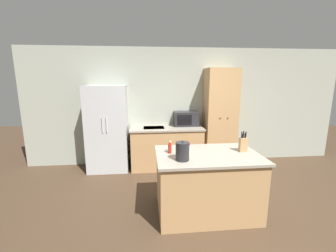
% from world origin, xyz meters
% --- Properties ---
extents(ground_plane, '(14.00, 14.00, 0.00)m').
position_xyz_m(ground_plane, '(0.00, 0.00, 0.00)').
color(ground_plane, '#423021').
extents(wall_back, '(7.20, 0.06, 2.60)m').
position_xyz_m(wall_back, '(0.00, 2.33, 1.30)').
color(wall_back, '#9EA393').
rests_on(wall_back, ground_plane).
extents(refrigerator, '(0.83, 0.65, 1.80)m').
position_xyz_m(refrigerator, '(-1.75, 1.99, 0.90)').
color(refrigerator, '#B7BABC').
rests_on(refrigerator, ground_plane).
extents(back_counter, '(1.57, 0.67, 0.90)m').
position_xyz_m(back_counter, '(-0.49, 1.98, 0.45)').
color(back_counter, tan).
rests_on(back_counter, ground_plane).
extents(pantry_cabinet, '(0.68, 0.54, 2.15)m').
position_xyz_m(pantry_cabinet, '(0.70, 2.04, 1.08)').
color(pantry_cabinet, tan).
rests_on(pantry_cabinet, ground_plane).
extents(kitchen_island, '(1.45, 0.97, 0.89)m').
position_xyz_m(kitchen_island, '(-0.08, 0.20, 0.45)').
color(kitchen_island, tan).
rests_on(kitchen_island, ground_plane).
extents(microwave, '(0.53, 0.33, 0.32)m').
position_xyz_m(microwave, '(-0.04, 2.12, 1.06)').
color(microwave, '#232326').
rests_on(microwave, back_counter).
extents(knife_block, '(0.11, 0.08, 0.30)m').
position_xyz_m(knife_block, '(0.45, 0.25, 1.00)').
color(knife_block, tan).
rests_on(knife_block, kitchen_island).
extents(spice_bottle_tall_dark, '(0.05, 0.05, 0.15)m').
position_xyz_m(spice_bottle_tall_dark, '(-0.61, 0.28, 0.96)').
color(spice_bottle_tall_dark, '#B2281E').
rests_on(spice_bottle_tall_dark, kitchen_island).
extents(spice_bottle_short_red, '(0.06, 0.06, 0.12)m').
position_xyz_m(spice_bottle_short_red, '(-0.36, 0.28, 0.95)').
color(spice_bottle_short_red, '#B2281E').
rests_on(spice_bottle_short_red, kitchen_island).
extents(spice_bottle_amber_oil, '(0.04, 0.04, 0.17)m').
position_xyz_m(spice_bottle_amber_oil, '(-0.36, 0.17, 0.97)').
color(spice_bottle_amber_oil, beige).
rests_on(spice_bottle_amber_oil, kitchen_island).
extents(spice_bottle_green_herb, '(0.04, 0.04, 0.16)m').
position_xyz_m(spice_bottle_green_herb, '(-0.60, 0.35, 0.97)').
color(spice_bottle_green_herb, orange).
rests_on(spice_bottle_green_herb, kitchen_island).
extents(spice_bottle_pale_salt, '(0.06, 0.06, 0.12)m').
position_xyz_m(spice_bottle_pale_salt, '(-0.43, 0.21, 0.95)').
color(spice_bottle_pale_salt, '#B2281E').
rests_on(spice_bottle_pale_salt, kitchen_island).
extents(kettle, '(0.18, 0.18, 0.26)m').
position_xyz_m(kettle, '(-0.48, -0.01, 1.01)').
color(kettle, '#232326').
rests_on(kettle, kitchen_island).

